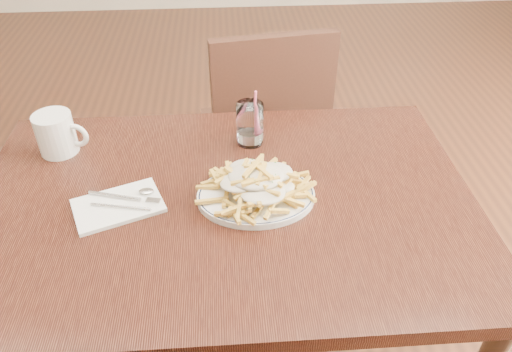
{
  "coord_description": "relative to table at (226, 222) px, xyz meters",
  "views": [
    {
      "loc": [
        0.01,
        -0.91,
        1.52
      ],
      "look_at": [
        0.08,
        -0.01,
        0.82
      ],
      "focal_mm": 35.0,
      "sensor_mm": 36.0,
      "label": 1
    }
  ],
  "objects": [
    {
      "name": "fries_plate",
      "position": [
        0.08,
        -0.01,
        0.09
      ],
      "size": [
        0.29,
        0.25,
        0.02
      ],
      "color": "white",
      "rests_on": "table"
    },
    {
      "name": "coffee_mug",
      "position": [
        -0.43,
        0.23,
        0.13
      ],
      "size": [
        0.14,
        0.1,
        0.11
      ],
      "color": "white",
      "rests_on": "table"
    },
    {
      "name": "water_glass",
      "position": [
        0.08,
        0.24,
        0.13
      ],
      "size": [
        0.07,
        0.07,
        0.16
      ],
      "color": "white",
      "rests_on": "table"
    },
    {
      "name": "napkin",
      "position": [
        -0.25,
        -0.02,
        0.08
      ],
      "size": [
        0.23,
        0.19,
        0.01
      ],
      "primitive_type": "cube",
      "rotation": [
        0.0,
        0.0,
        0.37
      ],
      "color": "white",
      "rests_on": "table"
    },
    {
      "name": "cutlery",
      "position": [
        -0.25,
        -0.01,
        0.09
      ],
      "size": [
        0.18,
        0.09,
        0.01
      ],
      "color": "silver",
      "rests_on": "napkin"
    },
    {
      "name": "table",
      "position": [
        0.0,
        0.0,
        0.0
      ],
      "size": [
        1.2,
        0.8,
        0.75
      ],
      "color": "black",
      "rests_on": "ground"
    },
    {
      "name": "loaded_fries",
      "position": [
        0.08,
        -0.01,
        0.14
      ],
      "size": [
        0.26,
        0.21,
        0.07
      ],
      "color": "gold",
      "rests_on": "fries_plate"
    },
    {
      "name": "chair_far",
      "position": [
        0.16,
        0.68,
        -0.15
      ],
      "size": [
        0.48,
        0.48,
        0.92
      ],
      "color": "black",
      "rests_on": "ground"
    }
  ]
}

